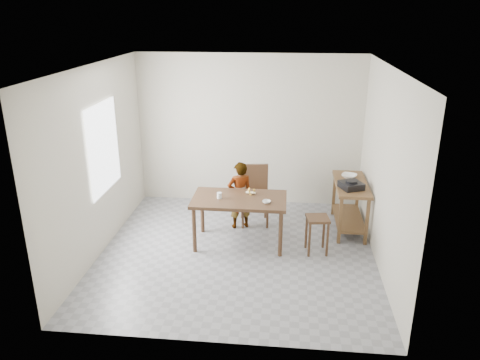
# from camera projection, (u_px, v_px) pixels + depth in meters

# --- Properties ---
(floor) EXTENTS (4.00, 4.00, 0.04)m
(floor) POSITION_uv_depth(u_px,v_px,m) (237.00, 254.00, 6.94)
(floor) COLOR gray
(floor) RESTS_ON ground
(ceiling) EXTENTS (4.00, 4.00, 0.04)m
(ceiling) POSITION_uv_depth(u_px,v_px,m) (237.00, 65.00, 5.99)
(ceiling) COLOR white
(ceiling) RESTS_ON wall_back
(wall_back) EXTENTS (4.00, 0.04, 2.70)m
(wall_back) POSITION_uv_depth(u_px,v_px,m) (249.00, 130.00, 8.35)
(wall_back) COLOR beige
(wall_back) RESTS_ON ground
(wall_front) EXTENTS (4.00, 0.04, 2.70)m
(wall_front) POSITION_uv_depth(u_px,v_px,m) (215.00, 231.00, 4.58)
(wall_front) COLOR beige
(wall_front) RESTS_ON ground
(wall_left) EXTENTS (0.04, 4.00, 2.70)m
(wall_left) POSITION_uv_depth(u_px,v_px,m) (96.00, 162.00, 6.66)
(wall_left) COLOR beige
(wall_left) RESTS_ON ground
(wall_right) EXTENTS (0.04, 4.00, 2.70)m
(wall_right) POSITION_uv_depth(u_px,v_px,m) (386.00, 171.00, 6.27)
(wall_right) COLOR beige
(wall_right) RESTS_ON ground
(window_pane) EXTENTS (0.02, 1.10, 1.30)m
(window_pane) POSITION_uv_depth(u_px,v_px,m) (104.00, 148.00, 6.79)
(window_pane) COLOR white
(window_pane) RESTS_ON wall_left
(dining_table) EXTENTS (1.40, 0.80, 0.75)m
(dining_table) POSITION_uv_depth(u_px,v_px,m) (239.00, 221.00, 7.08)
(dining_table) COLOR #412A19
(dining_table) RESTS_ON floor
(prep_counter) EXTENTS (0.50, 1.20, 0.80)m
(prep_counter) POSITION_uv_depth(u_px,v_px,m) (349.00, 206.00, 7.56)
(prep_counter) COLOR brown
(prep_counter) RESTS_ON floor
(child) EXTENTS (0.48, 0.41, 1.13)m
(child) POSITION_uv_depth(u_px,v_px,m) (240.00, 195.00, 7.56)
(child) COLOR white
(child) RESTS_ON floor
(dining_chair) EXTENTS (0.53, 0.53, 0.97)m
(dining_chair) POSITION_uv_depth(u_px,v_px,m) (255.00, 196.00, 7.72)
(dining_chair) COLOR #412A19
(dining_chair) RESTS_ON floor
(stool) EXTENTS (0.36, 0.36, 0.56)m
(stool) POSITION_uv_depth(u_px,v_px,m) (317.00, 235.00, 6.86)
(stool) COLOR #412A19
(stool) RESTS_ON floor
(glass_tumbler) EXTENTS (0.09, 0.09, 0.09)m
(glass_tumbler) POSITION_uv_depth(u_px,v_px,m) (219.00, 195.00, 6.93)
(glass_tumbler) COLOR white
(glass_tumbler) RESTS_ON dining_table
(small_bowl) EXTENTS (0.15, 0.15, 0.04)m
(small_bowl) POSITION_uv_depth(u_px,v_px,m) (267.00, 202.00, 6.77)
(small_bowl) COLOR white
(small_bowl) RESTS_ON dining_table
(banana) EXTENTS (0.20, 0.17, 0.06)m
(banana) POSITION_uv_depth(u_px,v_px,m) (251.00, 192.00, 7.09)
(banana) COLOR gold
(banana) RESTS_ON dining_table
(serving_bowl) EXTENTS (0.31, 0.31, 0.06)m
(serving_bowl) POSITION_uv_depth(u_px,v_px,m) (349.00, 176.00, 7.63)
(serving_bowl) COLOR white
(serving_bowl) RESTS_ON prep_counter
(gas_burner) EXTENTS (0.41, 0.41, 0.10)m
(gas_burner) POSITION_uv_depth(u_px,v_px,m) (351.00, 185.00, 7.17)
(gas_burner) COLOR black
(gas_burner) RESTS_ON prep_counter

